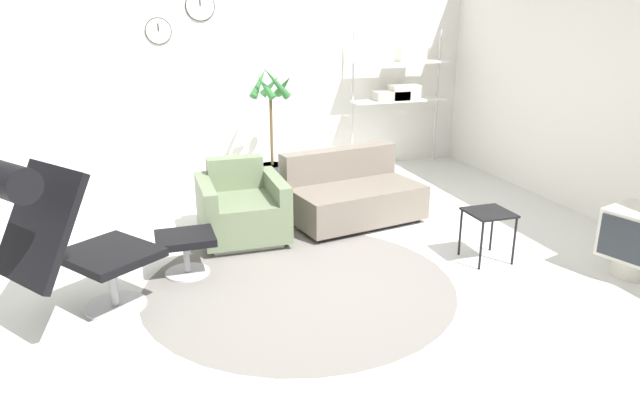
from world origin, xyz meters
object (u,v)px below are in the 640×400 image
Objects in this scene: ottoman at (186,245)px; potted_plant at (272,138)px; armchair_red at (242,210)px; side_table at (489,218)px; lounge_chair at (54,225)px; crt_television at (638,239)px; shelf_unit at (402,82)px; couch_low at (351,196)px.

potted_plant is at bearing 60.81° from ottoman.
armchair_red reaches higher than side_table.
lounge_chair is 0.83× the size of potted_plant.
crt_television reaches higher than ottoman.
shelf_unit is (1.88, 0.34, 0.58)m from potted_plant.
shelf_unit is at bearing 10.32° from potted_plant.
armchair_red is 1.89× the size of side_table.
couch_low reaches higher than side_table.
shelf_unit is (1.42, 1.84, 0.90)m from couch_low.
armchair_red is 1.81m from potted_plant.
ottoman is 1.05× the size of side_table.
shelf_unit is (4.00, 3.25, 0.42)m from lounge_chair.
side_table is at bearing 39.34° from crt_television.
couch_low is at bearing -73.02° from potted_plant.
potted_plant is (-1.20, 2.80, 0.20)m from side_table.
lounge_chair reaches higher than crt_television.
potted_plant is at bearing -112.54° from armchair_red.
shelf_unit is (0.68, 3.15, 0.78)m from side_table.
lounge_chair is at bearing -140.96° from shelf_unit.
lounge_chair is 0.67× the size of shelf_unit.
couch_low is at bearing 119.72° from side_table.
crt_television is (2.86, -1.80, 0.04)m from armchair_red.
potted_plant reaches higher than couch_low.
armchair_red is 3.38m from crt_television.
shelf_unit is at bearing -138.04° from couch_low.
shelf_unit reaches higher than couch_low.
side_table is (1.90, -1.16, 0.10)m from armchair_red.
side_table is at bearing 109.30° from couch_low.
side_table is 0.30× the size of potted_plant.
lounge_chair is 1.47× the size of armchair_red.
side_table is (3.33, 0.10, -0.36)m from lounge_chair.
ottoman is 0.80× the size of crt_television.
couch_low is at bearing -127.62° from shelf_unit.
crt_television is (0.96, -0.64, -0.07)m from side_table.
side_table is (2.48, -0.51, 0.13)m from ottoman.
ottoman is 1.91m from couch_low.
armchair_red is at bearing -142.44° from shelf_unit.
ottoman is at bearing -119.19° from potted_plant.
crt_television is at bearing -57.90° from potted_plant.
armchair_red is at bearing -113.07° from potted_plant.
potted_plant is (2.12, 2.91, -0.16)m from lounge_chair.
ottoman is at bearing 48.72° from armchair_red.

